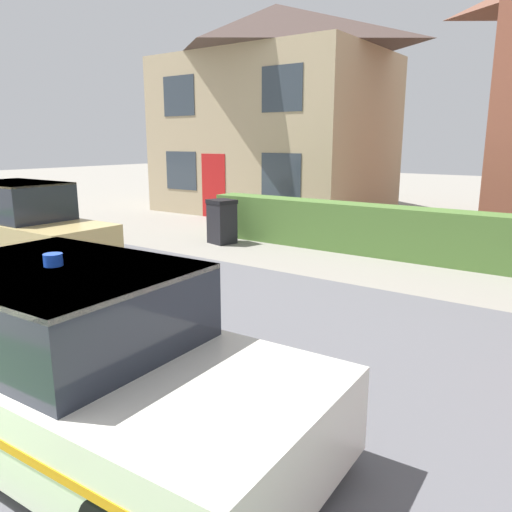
# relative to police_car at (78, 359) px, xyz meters

# --- Properties ---
(road_strip) EXTENTS (28.00, 6.78, 0.01)m
(road_strip) POSITION_rel_police_car_xyz_m (-0.86, 2.27, -0.71)
(road_strip) COLOR #5B5B60
(road_strip) RESTS_ON ground
(garden_hedge) EXTENTS (10.44, 0.72, 1.11)m
(garden_hedge) POSITION_rel_police_car_xyz_m (0.10, 8.23, -0.16)
(garden_hedge) COLOR #4C7233
(garden_hedge) RESTS_ON ground
(police_car) EXTENTS (4.31, 2.03, 1.58)m
(police_car) POSITION_rel_police_car_xyz_m (0.00, 0.00, 0.00)
(police_car) COLOR black
(police_car) RESTS_ON road_strip
(neighbour_car_far) EXTENTS (4.21, 1.64, 1.64)m
(neighbour_car_far) POSITION_rel_police_car_xyz_m (-6.79, 3.44, 0.07)
(neighbour_car_far) COLOR black
(neighbour_car_far) RESTS_ON road_strip
(house_left) EXTENTS (7.86, 5.75, 7.08)m
(house_left) POSITION_rel_police_car_xyz_m (-6.78, 13.14, 2.89)
(house_left) COLOR tan
(house_left) RESTS_ON ground
(wheelie_bin) EXTENTS (0.72, 0.69, 1.10)m
(wheelie_bin) POSITION_rel_police_car_xyz_m (-4.39, 7.21, -0.16)
(wheelie_bin) COLOR black
(wheelie_bin) RESTS_ON ground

